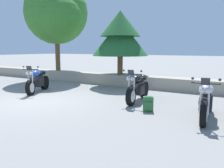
{
  "coord_description": "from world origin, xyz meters",
  "views": [
    {
      "loc": [
        6.51,
        -5.56,
        1.84
      ],
      "look_at": [
        2.43,
        1.2,
        0.65
      ],
      "focal_mm": 37.6,
      "sensor_mm": 36.0,
      "label": 1
    }
  ],
  "objects_px": {
    "motorcycle_blue_near_left": "(37,81)",
    "motorcycle_silver_far_right": "(206,101)",
    "leafy_tree_far_left": "(57,13)",
    "motorcycle_black_centre": "(138,88)",
    "pine_tree_mid_left": "(120,34)",
    "rider_backpack": "(148,103)"
  },
  "relations": [
    {
      "from": "motorcycle_silver_far_right",
      "to": "rider_backpack",
      "type": "xyz_separation_m",
      "value": [
        -1.57,
        -0.09,
        -0.24
      ]
    },
    {
      "from": "motorcycle_blue_near_left",
      "to": "rider_backpack",
      "type": "relative_size",
      "value": 4.12
    },
    {
      "from": "rider_backpack",
      "to": "pine_tree_mid_left",
      "type": "height_order",
      "value": "pine_tree_mid_left"
    },
    {
      "from": "pine_tree_mid_left",
      "to": "rider_backpack",
      "type": "bearing_deg",
      "value": -51.19
    },
    {
      "from": "motorcycle_silver_far_right",
      "to": "leafy_tree_far_left",
      "type": "height_order",
      "value": "leafy_tree_far_left"
    },
    {
      "from": "rider_backpack",
      "to": "motorcycle_silver_far_right",
      "type": "bearing_deg",
      "value": 3.42
    },
    {
      "from": "motorcycle_black_centre",
      "to": "motorcycle_silver_far_right",
      "type": "distance_m",
      "value": 2.61
    },
    {
      "from": "motorcycle_blue_near_left",
      "to": "leafy_tree_far_left",
      "type": "distance_m",
      "value": 5.31
    },
    {
      "from": "leafy_tree_far_left",
      "to": "pine_tree_mid_left",
      "type": "bearing_deg",
      "value": -1.72
    },
    {
      "from": "motorcycle_black_centre",
      "to": "rider_backpack",
      "type": "bearing_deg",
      "value": -52.0
    },
    {
      "from": "motorcycle_blue_near_left",
      "to": "motorcycle_black_centre",
      "type": "height_order",
      "value": "same"
    },
    {
      "from": "motorcycle_black_centre",
      "to": "pine_tree_mid_left",
      "type": "bearing_deg",
      "value": 129.12
    },
    {
      "from": "motorcycle_blue_near_left",
      "to": "pine_tree_mid_left",
      "type": "height_order",
      "value": "pine_tree_mid_left"
    },
    {
      "from": "motorcycle_black_centre",
      "to": "pine_tree_mid_left",
      "type": "xyz_separation_m",
      "value": [
        -2.26,
        2.78,
        2.05
      ]
    },
    {
      "from": "motorcycle_blue_near_left",
      "to": "motorcycle_silver_far_right",
      "type": "xyz_separation_m",
      "value": [
        6.81,
        -0.39,
        0.0
      ]
    },
    {
      "from": "motorcycle_blue_near_left",
      "to": "motorcycle_silver_far_right",
      "type": "height_order",
      "value": "same"
    },
    {
      "from": "motorcycle_silver_far_right",
      "to": "pine_tree_mid_left",
      "type": "distance_m",
      "value": 6.35
    },
    {
      "from": "motorcycle_blue_near_left",
      "to": "motorcycle_silver_far_right",
      "type": "relative_size",
      "value": 0.94
    },
    {
      "from": "rider_backpack",
      "to": "motorcycle_blue_near_left",
      "type": "bearing_deg",
      "value": 174.77
    },
    {
      "from": "motorcycle_blue_near_left",
      "to": "leafy_tree_far_left",
      "type": "height_order",
      "value": "leafy_tree_far_left"
    },
    {
      "from": "motorcycle_black_centre",
      "to": "rider_backpack",
      "type": "height_order",
      "value": "motorcycle_black_centre"
    },
    {
      "from": "leafy_tree_far_left",
      "to": "motorcycle_silver_far_right",
      "type": "bearing_deg",
      "value": -23.58
    }
  ]
}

